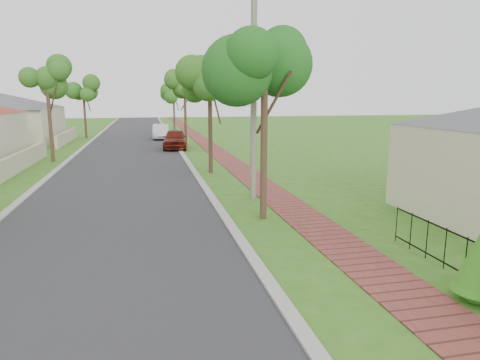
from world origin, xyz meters
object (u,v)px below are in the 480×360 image
object	(u,v)px
parked_car_red	(175,139)
parked_car_white	(161,132)
near_tree	(265,67)
utility_pole	(254,86)

from	to	relation	value
parked_car_red	parked_car_white	distance (m)	8.25
parked_car_white	near_tree	distance (m)	28.75
parked_car_red	near_tree	distance (m)	20.61
parked_car_white	utility_pole	bearing A→B (deg)	-81.42
parked_car_white	utility_pole	xyz separation A→B (m)	(2.68, -25.35, 3.69)
parked_car_white	utility_pole	distance (m)	25.76
parked_car_red	near_tree	bearing A→B (deg)	-80.38
near_tree	utility_pole	size ratio (longest dim) A/B	0.71
parked_car_white	near_tree	world-z (taller)	near_tree
parked_car_white	near_tree	size ratio (longest dim) A/B	0.69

